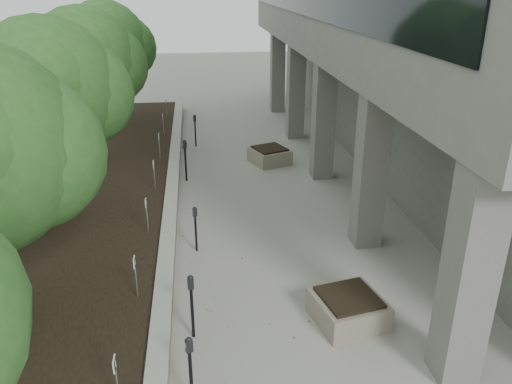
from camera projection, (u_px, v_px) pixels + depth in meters
retaining_wall at (172, 199)px, 15.87m from camera, size 0.39×26.00×0.50m
planting_bed at (50, 206)px, 15.48m from camera, size 7.00×26.00×0.40m
crabapple_tree_3 at (51, 120)px, 13.52m from camera, size 4.60×4.00×5.44m
crabapple_tree_4 at (86, 84)px, 18.09m from camera, size 4.60×4.00×5.44m
crabapple_tree_5 at (107, 63)px, 22.67m from camera, size 4.60×4.00×5.44m
parking_sign_2 at (117, 383)px, 7.79m from camera, size 0.04×0.22×0.96m
parking_sign_3 at (136, 278)px, 10.53m from camera, size 0.04×0.22×0.96m
parking_sign_4 at (147, 216)px, 13.28m from camera, size 0.04×0.22×0.96m
parking_sign_5 at (154, 175)px, 16.03m from camera, size 0.04×0.22×0.96m
parking_sign_6 at (159, 146)px, 18.77m from camera, size 0.04×0.22×0.96m
parking_sign_7 at (163, 125)px, 21.52m from camera, size 0.04×0.22×0.96m
parking_sign_8 at (166, 108)px, 24.27m from camera, size 0.04×0.22×0.96m
parking_meter_1 at (191, 371)px, 8.32m from camera, size 0.16×0.13×1.35m
parking_meter_2 at (192, 307)px, 9.88m from camera, size 0.14×0.10×1.42m
parking_meter_3 at (196, 229)px, 13.12m from camera, size 0.15×0.12×1.27m
parking_meter_4 at (186, 161)px, 17.70m from camera, size 0.17×0.14×1.50m
parking_meter_5 at (195, 131)px, 21.42m from camera, size 0.14×0.11×1.37m
planter_front at (348, 308)px, 10.51m from camera, size 1.57×1.57×0.62m
planter_back at (270, 155)px, 19.63m from camera, size 1.69×1.69×0.61m
berry_scatter at (238, 269)px, 12.49m from camera, size 3.30×14.10×0.02m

